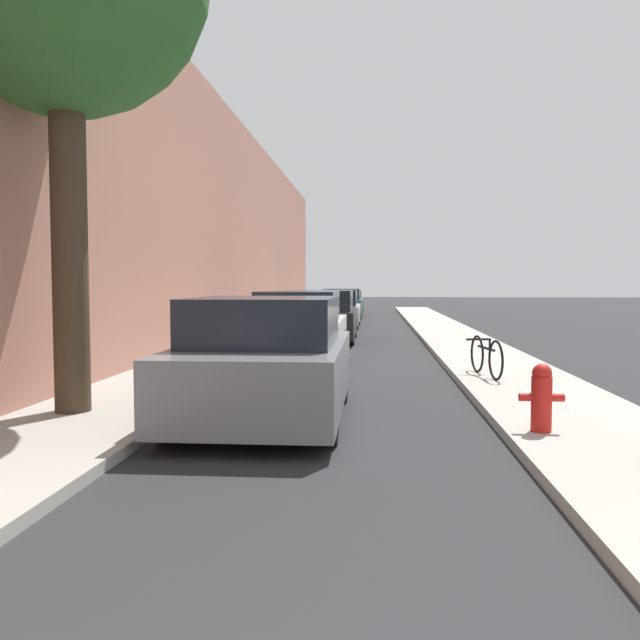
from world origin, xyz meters
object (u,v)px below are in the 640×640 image
(parked_car_white, at_px, (300,332))
(parked_car_black, at_px, (324,317))
(parked_car_silver, at_px, (336,310))
(parked_car_red, at_px, (347,302))
(parked_car_teal, at_px, (342,304))
(parked_car_grey, at_px, (266,362))
(bicycle, at_px, (486,356))
(fire_hydrant, at_px, (542,397))

(parked_car_white, bearing_deg, parked_car_black, 89.79)
(parked_car_white, relative_size, parked_car_silver, 0.97)
(parked_car_red, bearing_deg, parked_car_teal, -90.38)
(parked_car_grey, bearing_deg, parked_car_red, 90.25)
(parked_car_red, bearing_deg, bicycle, -82.41)
(parked_car_teal, height_order, bicycle, parked_car_teal)
(parked_car_grey, xyz_separation_m, parked_car_red, (-0.12, 28.32, -0.11))
(parked_car_white, distance_m, parked_car_silver, 12.06)
(parked_car_silver, distance_m, parked_car_teal, 6.25)
(parked_car_white, relative_size, bicycle, 2.77)
(parked_car_black, height_order, parked_car_red, parked_car_black)
(parked_car_teal, bearing_deg, parked_car_white, -89.92)
(parked_car_red, relative_size, bicycle, 2.58)
(parked_car_grey, distance_m, parked_car_black, 10.94)
(parked_car_grey, distance_m, fire_hydrant, 3.25)
(fire_hydrant, bearing_deg, parked_car_black, 105.17)
(parked_car_grey, relative_size, parked_car_black, 0.92)
(parked_car_red, relative_size, fire_hydrant, 5.67)
(parked_car_silver, height_order, bicycle, parked_car_silver)
(parked_car_grey, relative_size, parked_car_silver, 0.87)
(parked_car_teal, bearing_deg, parked_car_grey, -89.62)
(parked_car_white, distance_m, fire_hydrant, 6.71)
(parked_car_grey, bearing_deg, parked_car_white, 91.52)
(parked_car_white, xyz_separation_m, bicycle, (3.35, -1.75, -0.27))
(fire_hydrant, bearing_deg, parked_car_teal, 97.69)
(parked_car_white, bearing_deg, parked_car_teal, 90.08)
(parked_car_black, height_order, parked_car_teal, parked_car_black)
(parked_car_teal, xyz_separation_m, bicycle, (3.38, -20.06, -0.21))
(parked_car_red, bearing_deg, parked_car_silver, -89.91)
(parked_car_teal, relative_size, fire_hydrant, 5.97)
(parked_car_white, bearing_deg, fire_hydrant, -61.13)
(parked_car_teal, bearing_deg, parked_car_silver, -89.53)
(parked_car_black, bearing_deg, bicycle, -66.69)
(parked_car_black, xyz_separation_m, parked_car_teal, (-0.05, 12.32, -0.03))
(parked_car_silver, height_order, fire_hydrant, parked_car_silver)
(parked_car_white, xyz_separation_m, parked_car_red, (0.01, 23.36, -0.11))
(parked_car_grey, bearing_deg, parked_car_black, 90.57)
(parked_car_red, bearing_deg, fire_hydrant, -83.70)
(parked_car_red, xyz_separation_m, fire_hydrant, (3.23, -29.24, -0.12))
(fire_hydrant, xyz_separation_m, bicycle, (0.12, 4.13, -0.03))
(parked_car_silver, height_order, parked_car_red, parked_car_silver)
(parked_car_white, xyz_separation_m, parked_car_teal, (-0.02, 18.31, -0.06))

